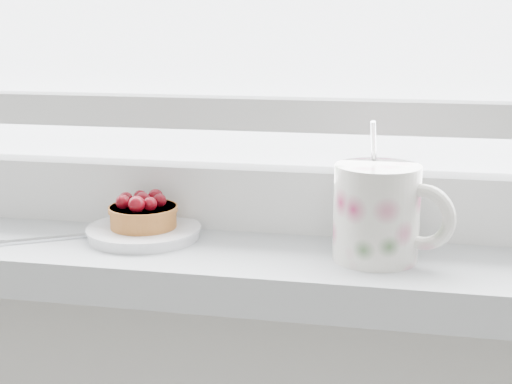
% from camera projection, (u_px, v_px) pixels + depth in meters
% --- Properties ---
extents(saucer, '(0.12, 0.12, 0.01)m').
position_uv_depth(saucer, '(144.00, 232.00, 0.77)').
color(saucer, white).
rests_on(saucer, windowsill).
extents(raspberry_tart, '(0.07, 0.07, 0.04)m').
position_uv_depth(raspberry_tart, '(143.00, 212.00, 0.77)').
color(raspberry_tart, '#985521').
rests_on(raspberry_tart, saucer).
extents(floral_mug, '(0.13, 0.11, 0.14)m').
position_uv_depth(floral_mug, '(380.00, 211.00, 0.69)').
color(floral_mug, silver).
rests_on(floral_mug, windowsill).
extents(fork, '(0.16, 0.11, 0.00)m').
position_uv_depth(fork, '(73.00, 236.00, 0.77)').
color(fork, silver).
rests_on(fork, windowsill).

